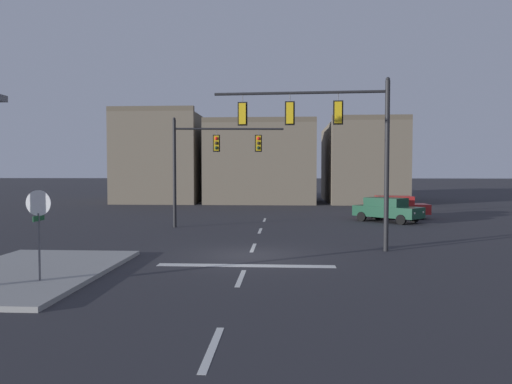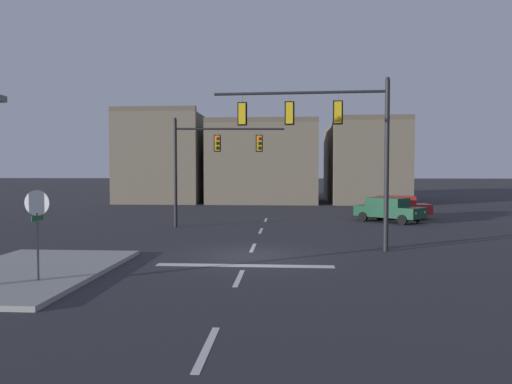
{
  "view_description": "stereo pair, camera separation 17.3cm",
  "coord_description": "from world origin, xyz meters",
  "views": [
    {
      "loc": [
        1.38,
        -18.94,
        3.4
      ],
      "look_at": [
        0.04,
        3.37,
        2.41
      ],
      "focal_mm": 33.54,
      "sensor_mm": 36.0,
      "label": 1
    },
    {
      "loc": [
        1.55,
        -18.93,
        3.4
      ],
      "look_at": [
        0.04,
        3.37,
        2.41
      ],
      "focal_mm": 33.54,
      "sensor_mm": 36.0,
      "label": 2
    }
  ],
  "objects": [
    {
      "name": "ground_plane",
      "position": [
        0.0,
        0.0,
        0.0
      ],
      "size": [
        400.0,
        400.0,
        0.0
      ],
      "primitive_type": "plane",
      "color": "#2B2B30"
    },
    {
      "name": "sidewalk_near_corner",
      "position": [
        -7.0,
        -4.0,
        0.07
      ],
      "size": [
        5.0,
        8.0,
        0.15
      ],
      "primitive_type": "cube",
      "color": "gray",
      "rests_on": "ground"
    },
    {
      "name": "stop_bar_paint",
      "position": [
        0.0,
        -2.0,
        0.0
      ],
      "size": [
        6.4,
        0.5,
        0.01
      ],
      "primitive_type": "cube",
      "color": "silver",
      "rests_on": "ground"
    },
    {
      "name": "lane_centreline",
      "position": [
        0.0,
        2.0,
        0.0
      ],
      "size": [
        0.16,
        26.4,
        0.01
      ],
      "color": "silver",
      "rests_on": "ground"
    },
    {
      "name": "signal_mast_near_side",
      "position": [
        3.35,
        1.58,
        5.07
      ],
      "size": [
        7.43,
        0.63,
        7.31
      ],
      "color": "black",
      "rests_on": "ground"
    },
    {
      "name": "signal_mast_far_side",
      "position": [
        -3.3,
        9.53,
        4.37
      ],
      "size": [
        6.63,
        0.7,
        6.59
      ],
      "color": "black",
      "rests_on": "ground"
    },
    {
      "name": "stop_sign",
      "position": [
        -5.88,
        -5.28,
        2.14
      ],
      "size": [
        0.76,
        0.64,
        2.83
      ],
      "color": "#56565B",
      "rests_on": "ground"
    },
    {
      "name": "car_lot_nearside",
      "position": [
        9.29,
        15.57,
        0.86
      ],
      "size": [
        4.47,
        1.96,
        1.61
      ],
      "color": "#A81E1E",
      "rests_on": "ground"
    },
    {
      "name": "car_lot_middle",
      "position": [
        8.21,
        13.23,
        0.86
      ],
      "size": [
        4.47,
        4.29,
        1.61
      ],
      "color": "#143D28",
      "rests_on": "ground"
    },
    {
      "name": "building_row",
      "position": [
        -1.63,
        33.88,
        4.35
      ],
      "size": [
        30.13,
        13.69,
        9.86
      ],
      "color": "#665B4C",
      "rests_on": "ground"
    }
  ]
}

